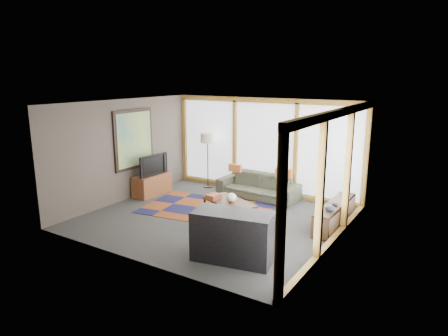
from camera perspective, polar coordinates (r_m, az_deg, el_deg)
The scene contains 17 objects.
ground at distance 9.15m, azimuth -1.34°, elevation -7.21°, with size 5.50×5.50×0.00m, color #30302D.
room_envelope at distance 8.96m, azimuth 3.23°, elevation 2.56°, with size 5.52×5.02×2.62m.
rug at distance 9.78m, azimuth -2.48°, elevation -5.82°, with size 3.02×1.94×0.01m, color brown.
sofa at distance 10.61m, azimuth 4.88°, elevation -2.57°, with size 2.16×0.85×0.63m, color #36392A.
pillow_left at distance 10.78m, azimuth 1.61°, elevation 0.01°, with size 0.36×0.11×0.20m, color #AF5A27.
pillow_right at distance 10.26m, azimuth 8.52°, elevation -0.73°, with size 0.42×0.13×0.23m, color #AF5A27.
floor_lamp at distance 11.44m, azimuth -2.33°, elevation 1.11°, with size 0.40×0.40×1.59m, color #332318, non-canonical shape.
coffee_table at distance 9.05m, azimuth 0.75°, elevation -6.01°, with size 1.28×0.64×0.43m, color black, non-canonical shape.
book_stack at distance 9.13m, azimuth -1.53°, elevation -4.08°, with size 0.25×0.31×0.10m, color brown.
vase at distance 8.89m, azimuth 1.06°, elevation -4.22°, with size 0.23×0.23×0.20m, color white.
bookshelf at distance 9.00m, azimuth 15.54°, elevation -6.40°, with size 0.36×1.97×0.49m, color black, non-canonical shape.
bowl_a at distance 8.41m, azimuth 14.91°, elevation -5.59°, with size 0.22×0.22×0.11m, color black.
bowl_b at distance 8.76m, azimuth 15.60°, elevation -4.99°, with size 0.15×0.15×0.07m, color black.
shelf_picture at distance 9.57m, azimuth 17.36°, elevation -2.50°, with size 0.04×0.32×0.42m, color black.
tv_console at distance 11.01m, azimuth -10.23°, elevation -2.33°, with size 0.47×1.13×0.56m, color brown.
television at distance 10.82m, azimuth -10.37°, elevation 0.48°, with size 0.98×0.13×0.57m, color black.
bar_counter at distance 7.06m, azimuth 1.30°, elevation -9.72°, with size 1.39×0.65×0.88m, color black.
Camera 1 is at (4.74, -7.15, 3.19)m, focal length 32.00 mm.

